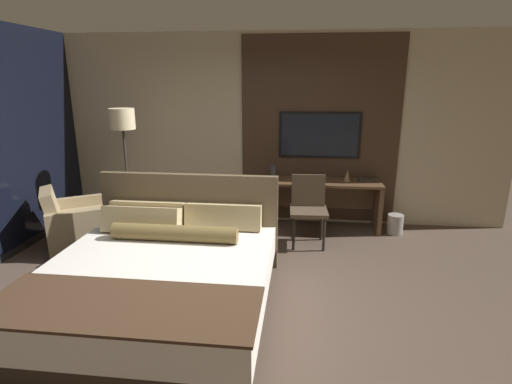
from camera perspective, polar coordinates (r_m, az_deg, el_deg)
The scene contains 12 objects.
ground_plane at distance 4.04m, azimuth -2.89°, elevation -16.02°, with size 16.00×16.00×0.00m, color #4C3D33.
wall_back_tv_panel at distance 6.04m, azimuth 2.08°, elevation 8.81°, with size 7.20×0.09×2.80m.
bed at distance 3.98m, azimuth -13.44°, elevation -11.92°, with size 2.07×2.24×1.09m.
desk at distance 5.92m, azimuth 8.78°, elevation -0.46°, with size 1.79×0.53×0.72m.
tv at distance 5.96m, azimuth 9.06°, elevation 8.07°, with size 1.18×0.04×0.66m.
desk_chair at distance 5.32m, azimuth 7.50°, elevation -1.61°, with size 0.51×0.50×0.92m.
armchair_by_window at distance 5.75m, azimuth -24.24°, elevation -4.46°, with size 1.05×1.06×0.81m.
floor_lamp at distance 5.79m, azimuth -18.47°, elevation 8.50°, with size 0.34×0.34×1.76m.
vase_tall at distance 5.78m, azimuth 2.55°, elevation 2.78°, with size 0.09×0.09×0.22m.
vase_short at distance 5.89m, azimuth 12.92°, elevation 2.30°, with size 0.10×0.10×0.16m.
book at distance 5.93m, azimuth 15.52°, elevation 1.61°, with size 0.24×0.19×0.03m.
waste_bin at distance 6.05m, azimuth 19.26°, elevation -4.35°, with size 0.22×0.22×0.28m.
Camera 1 is at (0.59, -3.39, 2.12)m, focal length 28.00 mm.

